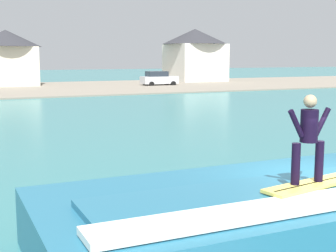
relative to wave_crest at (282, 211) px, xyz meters
name	(u,v)px	position (x,y,z in m)	size (l,w,h in m)	color
ground_plane	(313,224)	(1.19, 0.42, -0.58)	(260.00, 260.00, 0.00)	#327578
wave_crest	(282,211)	(0.00, 0.00, 0.00)	(9.55, 4.03, 1.23)	#246783
surfboard	(312,185)	(0.16, -0.64, 0.68)	(2.22, 0.88, 0.06)	#EAD159
surfer	(309,134)	(0.08, -0.59, 1.62)	(0.96, 0.32, 1.63)	black
shoreline_bank	(19,89)	(1.19, 47.79, -0.51)	(120.00, 24.93, 0.14)	gray
car_far_shore	(159,79)	(17.88, 47.25, 0.37)	(4.50, 2.28, 1.86)	silver
house_gabled_white	(195,52)	(27.04, 55.01, 3.68)	(9.53, 9.53, 7.66)	silver
house_small_cottage	(6,55)	(0.66, 54.11, 3.24)	(8.40, 8.40, 6.87)	beige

